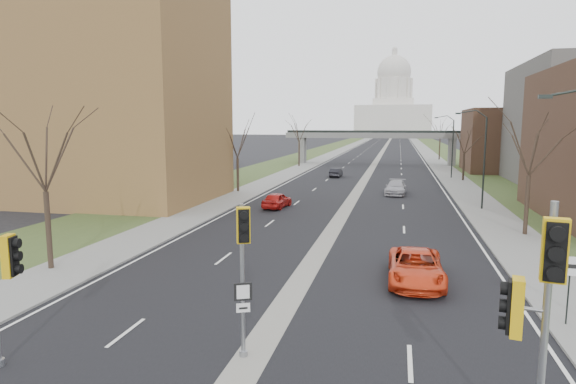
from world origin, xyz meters
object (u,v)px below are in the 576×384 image
at_px(signal_pole_right, 537,298).
at_px(car_right_mid, 396,188).
at_px(car_left_near, 277,200).
at_px(car_right_near, 416,267).
at_px(signal_pole_median, 243,254).
at_px(car_left_far, 336,172).
at_px(speed_limit_sign, 570,278).

bearing_deg(signal_pole_right, car_right_mid, 104.32).
distance_m(signal_pole_right, car_left_near, 34.11).
height_order(signal_pole_right, car_right_near, signal_pole_right).
relative_size(signal_pole_right, car_right_near, 1.07).
height_order(signal_pole_right, car_left_near, signal_pole_right).
bearing_deg(signal_pole_median, car_right_near, 34.35).
distance_m(signal_pole_median, car_left_far, 55.41).
relative_size(signal_pole_median, car_right_near, 0.92).
distance_m(car_left_near, car_right_near, 22.06).
bearing_deg(car_right_near, car_right_mid, 91.24).
height_order(speed_limit_sign, car_right_near, speed_limit_sign).
bearing_deg(signal_pole_right, speed_limit_sign, 78.21).
relative_size(car_right_near, car_right_mid, 1.06).
relative_size(car_left_far, car_right_near, 0.72).
relative_size(signal_pole_right, car_left_near, 1.40).
bearing_deg(speed_limit_sign, car_right_near, 147.50).
height_order(car_left_far, car_right_mid, car_right_mid).
distance_m(signal_pole_right, speed_limit_sign, 9.18).
bearing_deg(signal_pole_right, car_left_far, 111.42).
bearing_deg(car_right_near, signal_pole_right, -81.92).
height_order(signal_pole_median, car_right_near, signal_pole_median).
relative_size(car_left_near, car_left_far, 1.06).
relative_size(signal_pole_median, speed_limit_sign, 1.95).
bearing_deg(car_right_near, signal_pole_median, -122.22).
height_order(speed_limit_sign, car_left_far, speed_limit_sign).
relative_size(car_left_near, car_right_mid, 0.81).
xyz_separation_m(signal_pole_median, car_left_far, (-4.10, 55.19, -2.87)).
bearing_deg(car_left_far, speed_limit_sign, 109.12).
bearing_deg(car_left_far, car_right_near, 104.33).
bearing_deg(signal_pole_median, speed_limit_sign, 0.89).
xyz_separation_m(signal_pole_median, speed_limit_sign, (10.90, 5.14, -1.62)).
relative_size(speed_limit_sign, car_right_near, 0.47).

